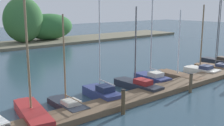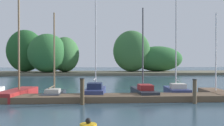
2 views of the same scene
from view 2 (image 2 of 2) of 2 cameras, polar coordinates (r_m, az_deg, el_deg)
dock_pier at (r=17.25m, az=15.57°, el=-6.82°), size 28.02×1.80×0.35m
far_shore at (r=44.54m, az=-4.08°, el=1.19°), size 61.74×8.61×7.24m
sailboat_1 at (r=18.30m, az=-18.84°, el=-5.81°), size 1.83×4.53×6.36m
sailboat_2 at (r=17.95m, az=-11.93°, el=-6.12°), size 1.22×3.53×5.42m
sailboat_3 at (r=17.92m, az=-3.45°, el=-5.77°), size 1.47×3.45×8.38m
sailboat_4 at (r=18.11m, az=6.51°, el=-5.85°), size 1.23×4.20×5.82m
sailboat_5 at (r=19.45m, az=13.18°, el=-5.37°), size 1.49×3.34×7.10m
sailboat_6 at (r=19.67m, az=20.81°, el=-5.72°), size 1.45×4.45×5.56m
mooring_piling_1 at (r=14.98m, az=-6.19°, el=-5.86°), size 0.26×0.26×1.43m
mooring_piling_2 at (r=15.93m, az=16.75°, el=-5.62°), size 0.25×0.25×1.35m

